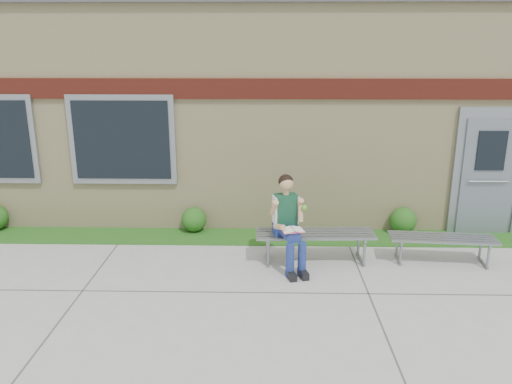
{
  "coord_description": "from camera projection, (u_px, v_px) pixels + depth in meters",
  "views": [
    {
      "loc": [
        -0.43,
        -5.77,
        3.29
      ],
      "look_at": [
        -0.59,
        1.7,
        1.11
      ],
      "focal_mm": 35.0,
      "sensor_mm": 36.0,
      "label": 1
    }
  ],
  "objects": [
    {
      "name": "ground",
      "position": [
        299.0,
        312.0,
        6.45
      ],
      "size": [
        80.0,
        80.0,
        0.0
      ],
      "primitive_type": "plane",
      "color": "#9E9E99",
      "rests_on": "ground"
    },
    {
      "name": "grass_strip",
      "position": [
        290.0,
        237.0,
        8.94
      ],
      "size": [
        16.0,
        0.8,
        0.02
      ],
      "primitive_type": "cube",
      "color": "#2A4A13",
      "rests_on": "ground"
    },
    {
      "name": "school_building",
      "position": [
        285.0,
        100.0,
        11.61
      ],
      "size": [
        16.2,
        6.22,
        4.2
      ],
      "color": "beige",
      "rests_on": "ground"
    },
    {
      "name": "bench_left",
      "position": [
        315.0,
        239.0,
        7.87
      ],
      "size": [
        1.88,
        0.58,
        0.48
      ],
      "rotation": [
        0.0,
        0.0,
        0.04
      ],
      "color": "gray",
      "rests_on": "ground"
    },
    {
      "name": "bench_right",
      "position": [
        442.0,
        243.0,
        7.85
      ],
      "size": [
        1.67,
        0.59,
        0.43
      ],
      "rotation": [
        0.0,
        0.0,
        -0.08
      ],
      "color": "gray",
      "rests_on": "ground"
    },
    {
      "name": "girl",
      "position": [
        289.0,
        221.0,
        7.58
      ],
      "size": [
        0.59,
        0.9,
        1.44
      ],
      "rotation": [
        0.0,
        0.0,
        0.26
      ],
      "color": "navy",
      "rests_on": "ground"
    },
    {
      "name": "shrub_mid",
      "position": [
        194.0,
        220.0,
        9.15
      ],
      "size": [
        0.45,
        0.45,
        0.45
      ],
      "primitive_type": "sphere",
      "color": "#2A4A13",
      "rests_on": "grass_strip"
    },
    {
      "name": "shrub_east",
      "position": [
        403.0,
        220.0,
        9.07
      ],
      "size": [
        0.48,
        0.48,
        0.48
      ],
      "primitive_type": "sphere",
      "color": "#2A4A13",
      "rests_on": "grass_strip"
    }
  ]
}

